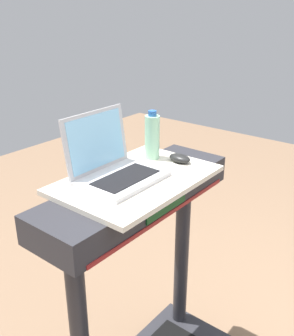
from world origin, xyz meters
The scene contains 4 objects.
desk_board centered at (0.00, 0.70, 1.09)m, with size 0.62×0.41×0.02m, color beige.
laptop centered at (-0.06, 0.76, 1.15)m, with size 0.31×0.26×0.24m.
computer_mouse centered at (0.23, 0.66, 1.11)m, with size 0.06×0.10×0.03m, color black.
water_bottle centered at (0.20, 0.78, 1.19)m, with size 0.06×0.06×0.21m.
Camera 1 is at (-1.05, -0.18, 1.70)m, focal length 41.91 mm.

